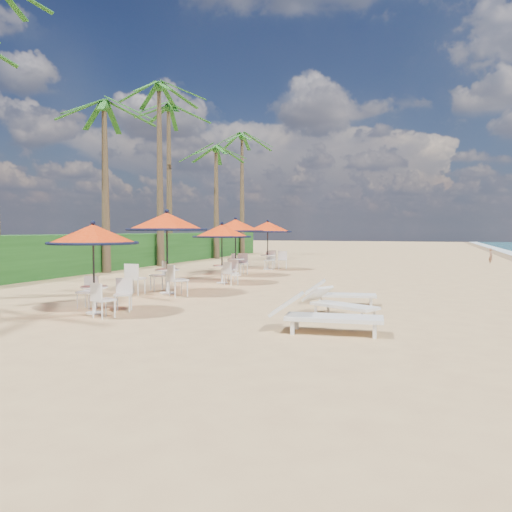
% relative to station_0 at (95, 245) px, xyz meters
% --- Properties ---
extents(ground, '(160.00, 160.00, 0.00)m').
position_rel_station_0_xyz_m(ground, '(4.89, 0.16, -1.65)').
color(ground, tan).
rests_on(ground, ground).
extents(scrub_hedge, '(3.00, 40.00, 1.80)m').
position_rel_station_0_xyz_m(scrub_hedge, '(-8.61, 11.16, -0.75)').
color(scrub_hedge, '#194716').
rests_on(scrub_hedge, ground).
extents(station_0, '(2.16, 2.16, 2.25)m').
position_rel_station_0_xyz_m(station_0, '(0.00, 0.00, 0.00)').
color(station_0, black).
rests_on(station_0, ground).
extents(station_1, '(2.57, 2.57, 2.68)m').
position_rel_station_0_xyz_m(station_1, '(-0.28, 3.87, 0.31)').
color(station_1, black).
rests_on(station_1, ground).
extents(station_2, '(2.23, 2.23, 2.33)m').
position_rel_station_0_xyz_m(station_2, '(0.22, 7.33, 0.13)').
color(station_2, black).
rests_on(station_2, ground).
extents(station_3, '(2.49, 2.49, 2.60)m').
position_rel_station_0_xyz_m(station_3, '(-0.51, 10.52, 0.33)').
color(station_3, black).
rests_on(station_3, ground).
extents(station_4, '(2.45, 2.48, 2.55)m').
position_rel_station_0_xyz_m(station_4, '(-0.17, 14.17, 0.22)').
color(station_4, black).
rests_on(station_4, ground).
extents(lounger_near, '(2.25, 0.92, 0.79)m').
position_rel_station_0_xyz_m(lounger_near, '(5.68, -0.50, -1.28)').
color(lounger_near, white).
rests_on(lounger_near, ground).
extents(lounger_mid, '(1.93, 1.38, 0.67)m').
position_rel_station_0_xyz_m(lounger_mid, '(5.61, 1.55, -1.33)').
color(lounger_mid, white).
rests_on(lounger_mid, ground).
extents(lounger_far, '(1.96, 0.89, 0.68)m').
position_rel_station_0_xyz_m(lounger_far, '(5.31, 3.31, -1.33)').
color(lounger_far, white).
rests_on(lounger_far, ground).
extents(palm_3, '(5.00, 5.00, 8.10)m').
position_rel_station_0_xyz_m(palm_3, '(-6.88, 9.86, 5.71)').
color(palm_3, brown).
rests_on(palm_3, ground).
extents(palm_4, '(5.00, 5.00, 10.21)m').
position_rel_station_0_xyz_m(palm_4, '(-6.72, 14.59, 7.70)').
color(palm_4, brown).
rests_on(palm_4, ground).
extents(palm_5, '(5.00, 5.00, 10.03)m').
position_rel_station_0_xyz_m(palm_5, '(-8.20, 18.27, 7.53)').
color(palm_5, brown).
rests_on(palm_5, ground).
extents(palm_6, '(5.00, 5.00, 7.96)m').
position_rel_station_0_xyz_m(palm_6, '(-6.68, 22.25, 5.59)').
color(palm_6, brown).
rests_on(palm_6, ground).
extents(palm_7, '(5.00, 5.00, 9.78)m').
position_rel_station_0_xyz_m(palm_7, '(-6.86, 27.78, 7.30)').
color(palm_7, brown).
rests_on(palm_7, ground).
extents(person, '(0.24, 0.36, 0.98)m').
position_rel_station_0_xyz_m(person, '(11.05, 22.81, -1.16)').
color(person, '#92634A').
rests_on(person, ground).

